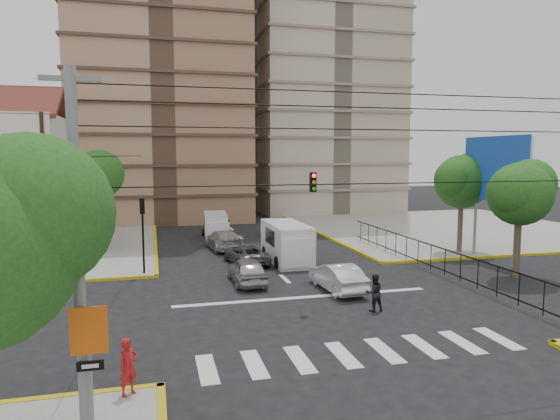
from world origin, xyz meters
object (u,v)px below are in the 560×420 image
object	(u,v)px
pedestrian_crosswalk	(374,293)
district_sign	(89,342)
van_left_lane	(216,226)
pedestrian_sw_corner	(128,367)
car_silver_front_left	(247,270)
van_right_lane	(288,244)
car_white_front_right	(337,277)
traffic_light_nw	(143,223)

from	to	relation	value
pedestrian_crosswalk	district_sign	bearing A→B (deg)	31.66
van_left_lane	pedestrian_sw_corner	size ratio (longest dim) A/B	2.88
van_left_lane	pedestrian_crosswalk	distance (m)	21.96
car_silver_front_left	pedestrian_crosswalk	xyz separation A→B (m)	(4.65, -6.27, 0.14)
van_right_lane	pedestrian_sw_corner	distance (m)	19.04
car_silver_front_left	car_white_front_right	xyz separation A→B (m)	(4.28, -2.62, 0.01)
district_sign	van_right_lane	xyz separation A→B (m)	(10.08, 18.36, -1.20)
car_silver_front_left	pedestrian_sw_corner	xyz separation A→B (m)	(-5.75, -12.09, 0.27)
district_sign	van_right_lane	bearing A→B (deg)	61.22
car_silver_front_left	van_right_lane	bearing A→B (deg)	-128.75
traffic_light_nw	car_white_front_right	bearing A→B (deg)	-30.71
car_silver_front_left	district_sign	bearing A→B (deg)	63.93
traffic_light_nw	pedestrian_crosswalk	world-z (taller)	traffic_light_nw
pedestrian_sw_corner	pedestrian_crosswalk	bearing A→B (deg)	-11.22
van_right_lane	car_white_front_right	xyz separation A→B (m)	(0.74, -7.15, -0.52)
van_left_lane	car_white_front_right	bearing A→B (deg)	-72.14
van_right_lane	car_silver_front_left	size ratio (longest dim) A/B	1.35
traffic_light_nw	district_sign	size ratio (longest dim) A/B	1.38
pedestrian_sw_corner	car_white_front_right	bearing A→B (deg)	2.92
car_silver_front_left	traffic_light_nw	bearing A→B (deg)	-30.84
pedestrian_sw_corner	traffic_light_nw	bearing A→B (deg)	48.80
van_right_lane	traffic_light_nw	bearing A→B (deg)	-172.11
van_right_lane	pedestrian_sw_corner	xyz separation A→B (m)	(-9.29, -16.62, -0.26)
car_white_front_right	pedestrian_sw_corner	bearing A→B (deg)	39.32
pedestrian_crosswalk	pedestrian_sw_corner	bearing A→B (deg)	26.87
district_sign	pedestrian_sw_corner	distance (m)	2.41
van_left_lane	car_white_front_right	world-z (taller)	van_left_lane
district_sign	car_silver_front_left	world-z (taller)	district_sign
van_left_lane	pedestrian_crosswalk	size ratio (longest dim) A/B	2.82
district_sign	pedestrian_crosswalk	distance (m)	13.60
traffic_light_nw	pedestrian_crosswalk	size ratio (longest dim) A/B	2.57
district_sign	van_right_lane	distance (m)	20.98
van_right_lane	van_left_lane	world-z (taller)	van_right_lane
district_sign	car_white_front_right	distance (m)	15.67
district_sign	car_silver_front_left	distance (m)	15.39
district_sign	car_silver_front_left	bearing A→B (deg)	64.67
car_silver_front_left	car_white_front_right	bearing A→B (deg)	147.77
district_sign	car_white_front_right	world-z (taller)	district_sign
van_right_lane	car_white_front_right	world-z (taller)	van_right_lane
traffic_light_nw	district_sign	distance (m)	17.08
district_sign	van_left_lane	size ratio (longest dim) A/B	0.66
car_white_front_right	pedestrian_crosswalk	bearing A→B (deg)	91.84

